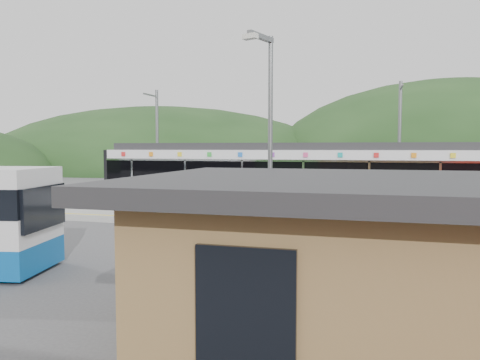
# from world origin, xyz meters

# --- Properties ---
(ground) EXTENTS (120.00, 120.00, 0.00)m
(ground) POSITION_xyz_m (0.00, 0.00, 0.00)
(ground) COLOR #4C4C4F
(ground) RESTS_ON ground
(hills) EXTENTS (146.00, 149.00, 26.00)m
(hills) POSITION_xyz_m (6.19, 5.29, 0.00)
(hills) COLOR #1E3D19
(hills) RESTS_ON ground
(platform) EXTENTS (26.00, 3.20, 0.30)m
(platform) POSITION_xyz_m (0.00, 3.30, 0.15)
(platform) COLOR #9E9E99
(platform) RESTS_ON ground
(yellow_line) EXTENTS (26.00, 0.10, 0.01)m
(yellow_line) POSITION_xyz_m (0.00, 2.00, 0.30)
(yellow_line) COLOR yellow
(yellow_line) RESTS_ON platform
(train) EXTENTS (20.44, 3.01, 3.74)m
(train) POSITION_xyz_m (2.03, 6.00, 2.06)
(train) COLOR black
(train) RESTS_ON ground
(catenary_mast_west) EXTENTS (0.18, 1.80, 7.00)m
(catenary_mast_west) POSITION_xyz_m (-7.00, 8.56, 3.65)
(catenary_mast_west) COLOR slate
(catenary_mast_west) RESTS_ON ground
(catenary_mast_east) EXTENTS (0.18, 1.80, 7.00)m
(catenary_mast_east) POSITION_xyz_m (7.00, 8.56, 3.65)
(catenary_mast_east) COLOR slate
(catenary_mast_east) RESTS_ON ground
(station_shelter) EXTENTS (9.20, 6.20, 3.00)m
(station_shelter) POSITION_xyz_m (6.00, -9.01, 1.55)
(station_shelter) COLOR olive
(station_shelter) RESTS_ON ground
(lamp_post) EXTENTS (0.44, 1.15, 6.31)m
(lamp_post) POSITION_xyz_m (3.12, -5.97, 3.76)
(lamp_post) COLOR slate
(lamp_post) RESTS_ON ground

